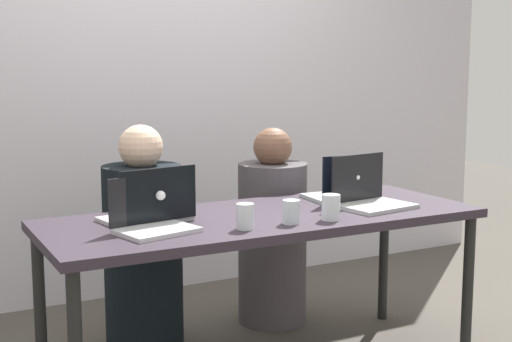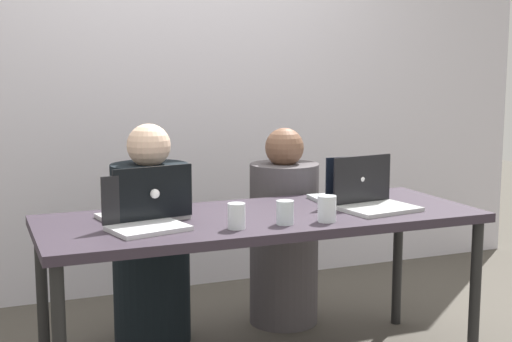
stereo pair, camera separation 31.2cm
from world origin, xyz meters
name	(u,v)px [view 1 (the left image)]	position (x,y,z in m)	size (l,w,h in m)	color
back_wall	(152,83)	(0.00, 1.41, 1.26)	(4.96, 0.10, 2.52)	silver
desk	(264,228)	(0.00, 0.00, 0.67)	(1.91, 0.72, 0.73)	#2D252F
person_on_left	(143,249)	(-0.36, 0.57, 0.48)	(0.43, 0.43, 1.09)	black
person_on_right	(272,237)	(0.36, 0.57, 0.46)	(0.45, 0.45, 1.04)	#4B4649
laptop_front_left	(151,220)	(-0.54, -0.08, 0.77)	(0.33, 0.28, 0.21)	silver
laptop_front_right	(370,196)	(0.51, -0.08, 0.78)	(0.35, 0.29, 0.23)	#B6B9B7
laptop_back_right	(344,190)	(0.50, 0.11, 0.78)	(0.34, 0.27, 0.23)	#ADB6B7
laptop_back_left	(150,210)	(-0.49, 0.08, 0.78)	(0.38, 0.30, 0.23)	#B5B5B4
water_glass_left	(245,218)	(-0.20, -0.21, 0.77)	(0.07, 0.07, 0.10)	white
water_glass_center	(291,213)	(0.01, -0.21, 0.77)	(0.07, 0.07, 0.10)	silver
water_glass_right	(331,209)	(0.19, -0.23, 0.77)	(0.08, 0.08, 0.11)	white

